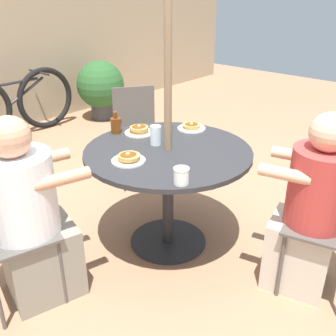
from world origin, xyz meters
TOP-DOWN VIEW (x-y plane):
  - ground_plane at (0.00, 0.00)m, footprint 12.00×12.00m
  - patio_table at (0.00, 0.00)m, footprint 1.13×1.13m
  - umbrella_pole at (0.00, 0.00)m, footprint 0.05×0.05m
  - diner_north at (0.23, -0.92)m, footprint 0.44×0.53m
  - patio_chair_east at (0.61, 0.94)m, footprint 0.58×0.58m
  - diner_south at (-0.92, 0.24)m, footprint 0.58×0.49m
  - pancake_plate_a at (0.08, 0.36)m, footprint 0.21×0.21m
  - pancake_plate_b at (0.42, 0.13)m, footprint 0.21×0.21m
  - pancake_plate_c at (-0.31, 0.05)m, footprint 0.21×0.21m
  - syrup_bottle at (-0.02, 0.50)m, footprint 0.10×0.08m
  - coffee_cup at (-0.32, -0.38)m, footprint 0.09×0.09m
  - drinking_glass_a at (0.01, 0.12)m, footprint 0.08×0.08m
  - bicycle at (0.42, 2.89)m, footprint 1.65×0.44m
  - potted_shrub at (1.57, 2.64)m, footprint 0.65×0.65m

SIDE VIEW (x-z plane):
  - ground_plane at x=0.00m, z-range 0.00..0.00m
  - bicycle at x=0.42m, z-range 0.00..0.80m
  - potted_shrub at x=1.57m, z-range 0.05..0.86m
  - patio_chair_east at x=0.61m, z-range 0.08..0.95m
  - diner_south at x=-0.92m, z-range -0.06..1.09m
  - diner_north at x=0.23m, z-range -0.05..1.10m
  - patio_table at x=0.00m, z-range 0.25..1.00m
  - pancake_plate_b at x=0.42m, z-range 0.74..0.79m
  - pancake_plate_c at x=-0.31m, z-range 0.74..0.79m
  - pancake_plate_a at x=0.08m, z-range 0.74..0.80m
  - coffee_cup at x=-0.32m, z-range 0.75..0.84m
  - syrup_bottle at x=-0.02m, z-range 0.73..0.89m
  - drinking_glass_a at x=0.01m, z-range 0.75..0.88m
  - umbrella_pole at x=0.00m, z-range 0.00..2.17m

